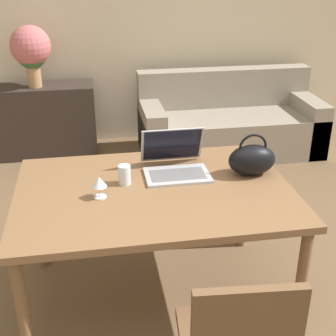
% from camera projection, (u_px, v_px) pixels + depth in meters
% --- Properties ---
extents(wall_back, '(10.00, 0.06, 2.70)m').
position_uv_depth(wall_back, '(129.00, 14.00, 4.82)').
color(wall_back, beige).
rests_on(wall_back, ground_plane).
extents(dining_table, '(1.51, 1.05, 0.76)m').
position_uv_depth(dining_table, '(154.00, 200.00, 2.61)').
color(dining_table, brown).
rests_on(dining_table, ground_plane).
extents(couch, '(1.85, 0.80, 0.82)m').
position_uv_depth(couch, '(229.00, 125.00, 4.91)').
color(couch, gray).
rests_on(couch, ground_plane).
extents(sideboard, '(0.98, 0.40, 0.73)m').
position_uv_depth(sideboard, '(47.00, 120.00, 4.80)').
color(sideboard, '#332823').
rests_on(sideboard, ground_plane).
extents(laptop, '(0.37, 0.35, 0.24)m').
position_uv_depth(laptop, '(175.00, 161.00, 2.76)').
color(laptop, '#ADADB2').
rests_on(laptop, dining_table).
extents(drinking_glass, '(0.07, 0.07, 0.11)m').
position_uv_depth(drinking_glass, '(125.00, 175.00, 2.61)').
color(drinking_glass, silver).
rests_on(drinking_glass, dining_table).
extents(wine_glass, '(0.08, 0.08, 0.12)m').
position_uv_depth(wine_glass, '(99.00, 183.00, 2.45)').
color(wine_glass, silver).
rests_on(wine_glass, dining_table).
extents(handbag, '(0.28, 0.17, 0.25)m').
position_uv_depth(handbag, '(252.00, 159.00, 2.70)').
color(handbag, black).
rests_on(handbag, dining_table).
extents(flower_vase, '(0.38, 0.38, 0.59)m').
position_uv_depth(flower_vase, '(31.00, 50.00, 4.45)').
color(flower_vase, tan).
rests_on(flower_vase, sideboard).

